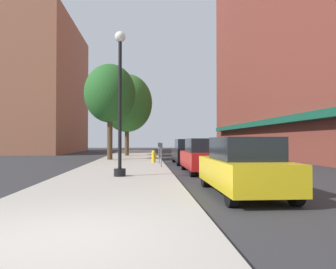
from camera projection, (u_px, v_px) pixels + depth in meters
ground_plane at (184, 162)px, 22.96m from camera, size 90.00×90.00×0.00m
sidewalk_slab at (130, 160)px, 23.67m from camera, size 4.80×50.00×0.12m
building_right_brick at (300, 20)px, 27.97m from camera, size 6.80×40.00×24.83m
building_far_background at (52, 89)px, 40.99m from camera, size 6.80×18.00×16.76m
lamppost at (120, 100)px, 12.70m from camera, size 0.48×0.48×5.90m
fire_hydrant at (154, 156)px, 20.66m from camera, size 0.33×0.26×0.79m
parking_meter_near at (159, 150)px, 19.58m from camera, size 0.14×0.09×1.31m
parking_meter_far at (161, 152)px, 16.97m from camera, size 0.14×0.09×1.31m
tree_near at (127, 103)px, 30.22m from camera, size 4.87×4.87×7.87m
tree_mid at (110, 94)px, 23.75m from camera, size 3.87×3.87×7.25m
car_yellow at (243, 167)px, 8.98m from camera, size 1.80×4.30×1.66m
car_red at (204, 156)px, 15.06m from camera, size 1.80×4.30×1.66m
car_black at (188, 152)px, 20.72m from camera, size 1.80×4.30×1.66m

